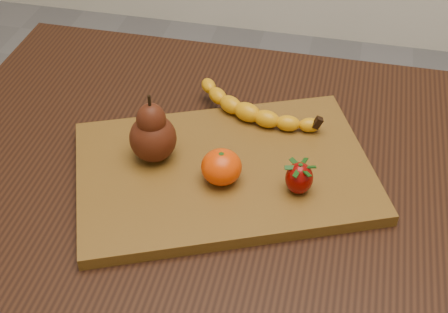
% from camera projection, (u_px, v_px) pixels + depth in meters
% --- Properties ---
extents(table, '(1.00, 0.70, 0.76)m').
position_uv_depth(table, '(230.00, 204.00, 1.07)').
color(table, black).
rests_on(table, ground).
extents(cutting_board, '(0.53, 0.45, 0.02)m').
position_uv_depth(cutting_board, '(224.00, 171.00, 0.97)').
color(cutting_board, brown).
rests_on(cutting_board, table).
extents(banana, '(0.21, 0.12, 0.03)m').
position_uv_depth(banana, '(247.00, 112.00, 1.04)').
color(banana, '#E8A00A').
rests_on(banana, cutting_board).
extents(pear, '(0.09, 0.09, 0.11)m').
position_uv_depth(pear, '(152.00, 128.00, 0.94)').
color(pear, '#481A0B').
rests_on(pear, cutting_board).
extents(mandarin, '(0.07, 0.07, 0.05)m').
position_uv_depth(mandarin, '(221.00, 167.00, 0.92)').
color(mandarin, '#E73E02').
rests_on(mandarin, cutting_board).
extents(strawberry, '(0.05, 0.05, 0.05)m').
position_uv_depth(strawberry, '(299.00, 177.00, 0.91)').
color(strawberry, '#7D0603').
rests_on(strawberry, cutting_board).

